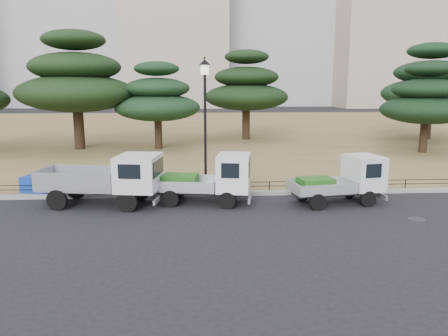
{
  "coord_description": "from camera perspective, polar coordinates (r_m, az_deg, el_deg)",
  "views": [
    {
      "loc": [
        -1.17,
        -15.27,
        4.55
      ],
      "look_at": [
        0.0,
        2.0,
        1.3
      ],
      "focal_mm": 35.0,
      "sensor_mm": 36.0,
      "label": 1
    }
  ],
  "objects": [
    {
      "name": "pine_west_near",
      "position": [
        32.54,
        -18.76,
        10.67
      ],
      "size": [
        8.2,
        8.2,
        8.2
      ],
      "color": "black",
      "rests_on": "lawn"
    },
    {
      "name": "truck_kei_rear",
      "position": [
        17.71,
        15.28,
        -1.54
      ],
      "size": [
        3.77,
        2.08,
        1.87
      ],
      "rotation": [
        0.0,
        0.0,
        0.17
      ],
      "color": "black",
      "rests_on": "ground"
    },
    {
      "name": "pine_center_right",
      "position": [
        36.54,
        2.94,
        10.39
      ],
      "size": [
        6.91,
        6.91,
        7.33
      ],
      "color": "black",
      "rests_on": "lawn"
    },
    {
      "name": "lawn",
      "position": [
        46.1,
        -2.41,
        5.06
      ],
      "size": [
        120.0,
        56.0,
        0.15
      ],
      "primitive_type": "cube",
      "color": "olive",
      "rests_on": "ground"
    },
    {
      "name": "curb",
      "position": [
        18.46,
        -0.13,
        -3.38
      ],
      "size": [
        120.0,
        0.25,
        0.16
      ],
      "primitive_type": "cube",
      "color": "gray",
      "rests_on": "ground"
    },
    {
      "name": "pine_east_near",
      "position": [
        32.11,
        24.95,
        7.98
      ],
      "size": [
        5.94,
        5.94,
        6.0
      ],
      "color": "black",
      "rests_on": "lawn"
    },
    {
      "name": "ground",
      "position": [
        15.98,
        0.49,
        -5.91
      ],
      "size": [
        220.0,
        220.0,
        0.0
      ],
      "primitive_type": "plane",
      "color": "black"
    },
    {
      "name": "pipe_fence",
      "position": [
        18.52,
        -0.16,
        -2.19
      ],
      "size": [
        38.0,
        0.04,
        0.4
      ],
      "color": "black",
      "rests_on": "lawn"
    },
    {
      "name": "tarp_pile",
      "position": [
        20.06,
        -22.62,
        -1.75
      ],
      "size": [
        1.64,
        1.36,
        0.96
      ],
      "rotation": [
        0.0,
        0.0,
        -0.24
      ],
      "color": "#163CAF",
      "rests_on": "lawn"
    },
    {
      "name": "truck_large",
      "position": [
        17.33,
        -14.91,
        -1.19
      ],
      "size": [
        4.78,
        2.48,
        1.99
      ],
      "rotation": [
        0.0,
        0.0,
        -0.16
      ],
      "color": "black",
      "rests_on": "ground"
    },
    {
      "name": "pine_east_far",
      "position": [
        40.74,
        25.37,
        9.88
      ],
      "size": [
        7.89,
        7.89,
        7.93
      ],
      "color": "black",
      "rests_on": "lawn"
    },
    {
      "name": "pine_center_left",
      "position": [
        31.38,
        -8.69,
        8.92
      ],
      "size": [
        6.0,
        6.0,
        6.1
      ],
      "color": "black",
      "rests_on": "lawn"
    },
    {
      "name": "truck_kei_front",
      "position": [
        17.08,
        -1.77,
        -1.45
      ],
      "size": [
        3.93,
        2.19,
        1.96
      ],
      "rotation": [
        0.0,
        0.0,
        -0.18
      ],
      "color": "black",
      "rests_on": "ground"
    },
    {
      "name": "manhole",
      "position": [
        16.66,
        23.87,
        -6.14
      ],
      "size": [
        0.6,
        0.6,
        0.01
      ],
      "primitive_type": "cylinder",
      "color": "#2D2D30",
      "rests_on": "ground"
    },
    {
      "name": "street_lamp",
      "position": [
        18.19,
        -2.49,
        8.43
      ],
      "size": [
        0.49,
        0.49,
        5.48
      ],
      "color": "black",
      "rests_on": "lawn"
    }
  ]
}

